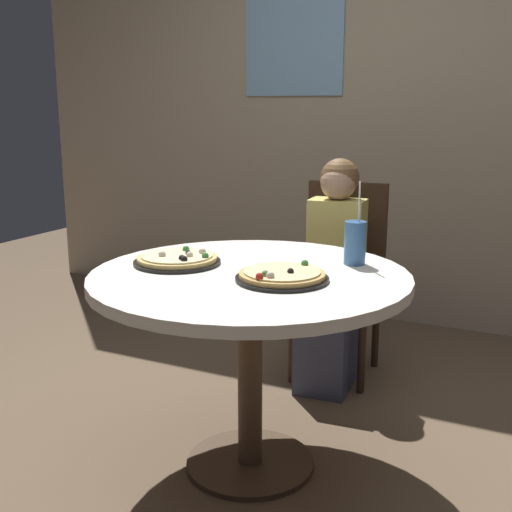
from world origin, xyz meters
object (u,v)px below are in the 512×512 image
diner_child (332,286)px  pizza_cheese (282,276)px  soda_cup (355,243)px  pizza_veggie (177,259)px  chair_wooden (341,268)px  dining_table (250,302)px

diner_child → pizza_cheese: (0.14, -0.90, 0.28)m
pizza_cheese → soda_cup: (0.15, 0.33, 0.06)m
diner_child → soda_cup: (0.28, -0.57, 0.35)m
pizza_veggie → soda_cup: (0.59, 0.29, 0.06)m
chair_wooden → diner_child: diner_child is taller
soda_cup → dining_table: bearing=-135.5°
dining_table → pizza_cheese: size_ratio=3.57×
pizza_veggie → diner_child: bearing=70.3°
chair_wooden → soda_cup: size_ratio=3.09×
pizza_veggie → soda_cup: size_ratio=1.05×
pizza_cheese → soda_cup: size_ratio=1.03×
chair_wooden → pizza_cheese: size_ratio=3.00×
dining_table → diner_child: bearing=89.6°
diner_child → pizza_veggie: diner_child is taller
dining_table → soda_cup: (0.29, 0.29, 0.19)m
diner_child → pizza_cheese: size_ratio=3.42×
chair_wooden → pizza_cheese: bearing=-82.0°
chair_wooden → soda_cup: (0.30, -0.75, 0.30)m
diner_child → chair_wooden: bearing=94.4°
pizza_veggie → soda_cup: bearing=26.0°
pizza_veggie → pizza_cheese: size_ratio=1.02×
dining_table → diner_child: diner_child is taller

